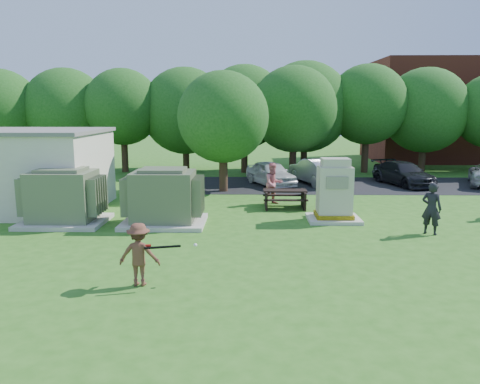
{
  "coord_description": "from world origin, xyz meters",
  "views": [
    {
      "loc": [
        0.32,
        -12.2,
        4.2
      ],
      "look_at": [
        0.0,
        4.0,
        1.3
      ],
      "focal_mm": 35.0,
      "sensor_mm": 36.0,
      "label": 1
    }
  ],
  "objects_px": {
    "generator_cabinet": "(334,194)",
    "picnic_table": "(285,197)",
    "transformer_left": "(63,198)",
    "transformer_right": "(164,198)",
    "person_at_picnic": "(273,184)",
    "car_silver_a": "(316,171)",
    "person_by_generator": "(431,209)",
    "batter": "(139,254)",
    "car_dark": "(404,174)",
    "car_white": "(271,173)"
  },
  "relations": [
    {
      "from": "generator_cabinet",
      "to": "picnic_table",
      "type": "height_order",
      "value": "generator_cabinet"
    },
    {
      "from": "transformer_right",
      "to": "person_at_picnic",
      "type": "distance_m",
      "value": 5.62
    },
    {
      "from": "batter",
      "to": "car_white",
      "type": "xyz_separation_m",
      "value": [
        3.82,
        14.95,
        -0.1
      ]
    },
    {
      "from": "person_at_picnic",
      "to": "batter",
      "type": "bearing_deg",
      "value": -135.46
    },
    {
      "from": "person_by_generator",
      "to": "transformer_right",
      "type": "bearing_deg",
      "value": 25.8
    },
    {
      "from": "batter",
      "to": "car_silver_a",
      "type": "relative_size",
      "value": 0.34
    },
    {
      "from": "transformer_right",
      "to": "person_by_generator",
      "type": "distance_m",
      "value": 9.34
    },
    {
      "from": "car_white",
      "to": "car_silver_a",
      "type": "distance_m",
      "value": 2.61
    },
    {
      "from": "batter",
      "to": "person_by_generator",
      "type": "bearing_deg",
      "value": -149.4
    },
    {
      "from": "transformer_right",
      "to": "transformer_left",
      "type": "bearing_deg",
      "value": 180.0
    },
    {
      "from": "person_at_picnic",
      "to": "car_silver_a",
      "type": "relative_size",
      "value": 0.41
    },
    {
      "from": "transformer_right",
      "to": "generator_cabinet",
      "type": "relative_size",
      "value": 1.26
    },
    {
      "from": "generator_cabinet",
      "to": "batter",
      "type": "distance_m",
      "value": 8.88
    },
    {
      "from": "car_dark",
      "to": "picnic_table",
      "type": "bearing_deg",
      "value": -154.93
    },
    {
      "from": "generator_cabinet",
      "to": "transformer_right",
      "type": "bearing_deg",
      "value": -174.05
    },
    {
      "from": "picnic_table",
      "to": "person_at_picnic",
      "type": "height_order",
      "value": "person_at_picnic"
    },
    {
      "from": "person_at_picnic",
      "to": "car_silver_a",
      "type": "height_order",
      "value": "person_at_picnic"
    },
    {
      "from": "transformer_right",
      "to": "car_white",
      "type": "height_order",
      "value": "transformer_right"
    },
    {
      "from": "generator_cabinet",
      "to": "person_at_picnic",
      "type": "relative_size",
      "value": 1.29
    },
    {
      "from": "transformer_left",
      "to": "picnic_table",
      "type": "xyz_separation_m",
      "value": [
        8.35,
        2.91,
        -0.48
      ]
    },
    {
      "from": "picnic_table",
      "to": "car_dark",
      "type": "bearing_deg",
      "value": 41.69
    },
    {
      "from": "generator_cabinet",
      "to": "car_silver_a",
      "type": "bearing_deg",
      "value": 86.48
    },
    {
      "from": "picnic_table",
      "to": "person_by_generator",
      "type": "height_order",
      "value": "person_by_generator"
    },
    {
      "from": "picnic_table",
      "to": "transformer_right",
      "type": "bearing_deg",
      "value": -147.99
    },
    {
      "from": "batter",
      "to": "person_at_picnic",
      "type": "bearing_deg",
      "value": -108.9
    },
    {
      "from": "generator_cabinet",
      "to": "car_white",
      "type": "distance_m",
      "value": 8.52
    },
    {
      "from": "transformer_left",
      "to": "generator_cabinet",
      "type": "relative_size",
      "value": 1.26
    },
    {
      "from": "batter",
      "to": "car_white",
      "type": "height_order",
      "value": "batter"
    },
    {
      "from": "picnic_table",
      "to": "car_dark",
      "type": "distance_m",
      "value": 9.44
    },
    {
      "from": "transformer_left",
      "to": "batter",
      "type": "height_order",
      "value": "transformer_left"
    },
    {
      "from": "picnic_table",
      "to": "batter",
      "type": "height_order",
      "value": "batter"
    },
    {
      "from": "person_by_generator",
      "to": "person_at_picnic",
      "type": "distance_m",
      "value": 7.09
    },
    {
      "from": "batter",
      "to": "person_at_picnic",
      "type": "height_order",
      "value": "person_at_picnic"
    },
    {
      "from": "generator_cabinet",
      "to": "car_white",
      "type": "bearing_deg",
      "value": 103.69
    },
    {
      "from": "picnic_table",
      "to": "batter",
      "type": "bearing_deg",
      "value": -114.94
    },
    {
      "from": "batter",
      "to": "car_dark",
      "type": "relative_size",
      "value": 0.35
    },
    {
      "from": "transformer_left",
      "to": "car_silver_a",
      "type": "relative_size",
      "value": 0.67
    },
    {
      "from": "batter",
      "to": "car_dark",
      "type": "distance_m",
      "value": 18.89
    },
    {
      "from": "transformer_right",
      "to": "batter",
      "type": "distance_m",
      "value": 6.05
    },
    {
      "from": "transformer_left",
      "to": "person_by_generator",
      "type": "bearing_deg",
      "value": -5.39
    },
    {
      "from": "picnic_table",
      "to": "car_silver_a",
      "type": "height_order",
      "value": "car_silver_a"
    },
    {
      "from": "batter",
      "to": "picnic_table",
      "type": "bearing_deg",
      "value": -113.07
    },
    {
      "from": "transformer_right",
      "to": "generator_cabinet",
      "type": "bearing_deg",
      "value": 5.95
    },
    {
      "from": "batter",
      "to": "car_silver_a",
      "type": "bearing_deg",
      "value": -110.5
    },
    {
      "from": "transformer_right",
      "to": "person_by_generator",
      "type": "relative_size",
      "value": 1.69
    },
    {
      "from": "transformer_left",
      "to": "person_at_picnic",
      "type": "xyz_separation_m",
      "value": [
        7.9,
        3.74,
        -0.05
      ]
    },
    {
      "from": "generator_cabinet",
      "to": "batter",
      "type": "height_order",
      "value": "generator_cabinet"
    },
    {
      "from": "picnic_table",
      "to": "car_white",
      "type": "distance_m",
      "value": 6.03
    },
    {
      "from": "transformer_left",
      "to": "batter",
      "type": "relative_size",
      "value": 1.96
    },
    {
      "from": "picnic_table",
      "to": "car_silver_a",
      "type": "bearing_deg",
      "value": 71.28
    }
  ]
}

